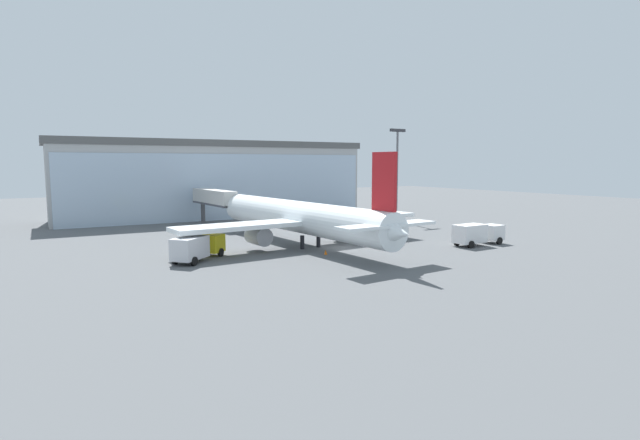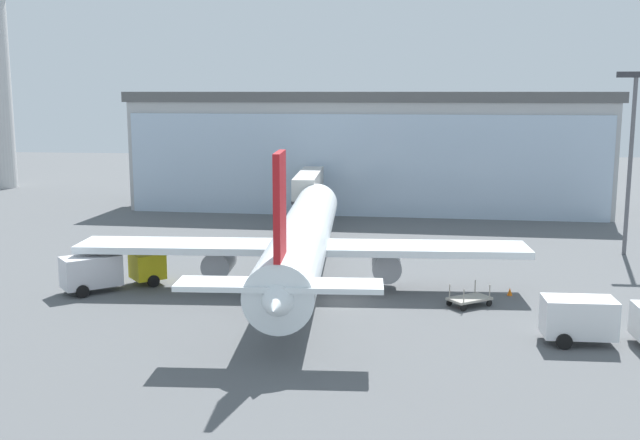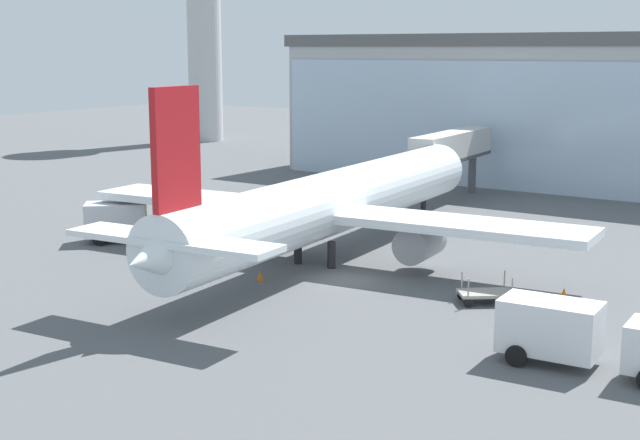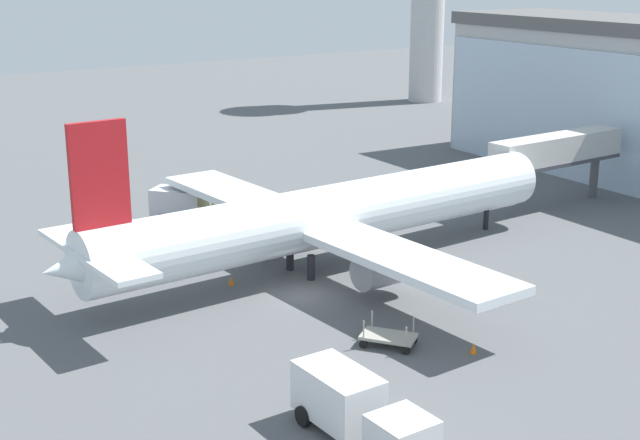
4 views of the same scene
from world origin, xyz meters
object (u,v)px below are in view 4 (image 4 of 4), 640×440
at_px(safety_cone_wingtip, 473,348).
at_px(catering_truck, 196,205).
at_px(safety_cone_nose, 231,281).
at_px(jet_bridge, 557,152).
at_px(airplane, 327,217).
at_px(baggage_cart, 389,337).
at_px(fuel_truck, 357,409).

bearing_deg(safety_cone_wingtip, catering_truck, -177.47).
relative_size(catering_truck, safety_cone_nose, 12.78).
distance_m(catering_truck, safety_cone_nose, 13.84).
bearing_deg(safety_cone_nose, jet_bridge, 93.11).
height_order(airplane, catering_truck, airplane).
distance_m(airplane, catering_truck, 14.18).
xyz_separation_m(jet_bridge, safety_cone_nose, (1.66, -30.50, -4.22)).
distance_m(jet_bridge, safety_cone_nose, 30.83).
bearing_deg(safety_cone_wingtip, baggage_cart, -135.99).
bearing_deg(fuel_truck, airplane, 148.27).
bearing_deg(baggage_cart, fuel_truck, -81.41).
distance_m(jet_bridge, safety_cone_wingtip, 30.72).
bearing_deg(safety_cone_nose, catering_truck, 162.49).
height_order(jet_bridge, airplane, airplane).
xyz_separation_m(fuel_truck, safety_cone_wingtip, (-3.70, 9.99, -1.19)).
bearing_deg(jet_bridge, safety_cone_nose, -178.55).
relative_size(baggage_cart, safety_cone_wingtip, 5.83).
bearing_deg(airplane, safety_cone_wingtip, -97.20).
relative_size(safety_cone_nose, safety_cone_wingtip, 1.00).
bearing_deg(safety_cone_nose, baggage_cart, 10.96).
relative_size(catering_truck, fuel_truck, 0.96).
relative_size(catering_truck, safety_cone_wingtip, 12.78).
height_order(catering_truck, fuel_truck, same).
bearing_deg(safety_cone_wingtip, fuel_truck, -69.67).
xyz_separation_m(airplane, catering_truck, (-13.82, -2.49, -2.00)).
height_order(airplane, fuel_truck, airplane).
bearing_deg(jet_bridge, baggage_cart, -154.96).
xyz_separation_m(airplane, fuel_truck, (18.61, -11.20, -2.00)).
height_order(airplane, safety_cone_nose, airplane).
relative_size(airplane, catering_truck, 5.38).
bearing_deg(jet_bridge, catering_truck, 154.78).
xyz_separation_m(airplane, safety_cone_nose, (-0.67, -6.64, -3.20)).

